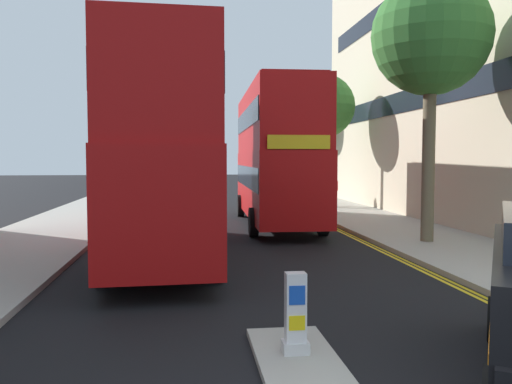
% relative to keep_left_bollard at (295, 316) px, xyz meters
% --- Properties ---
extents(sidewalk_right, '(4.00, 80.00, 0.14)m').
position_rel_keep_left_bollard_xyz_m(sidewalk_right, '(6.50, 13.19, -0.54)').
color(sidewalk_right, '#ADA89E').
rests_on(sidewalk_right, ground).
extents(sidewalk_left, '(4.00, 80.00, 0.14)m').
position_rel_keep_left_bollard_xyz_m(sidewalk_left, '(-6.50, 13.19, -0.54)').
color(sidewalk_left, '#ADA89E').
rests_on(sidewalk_left, ground).
extents(kerb_line_outer, '(0.10, 56.00, 0.01)m').
position_rel_keep_left_bollard_xyz_m(kerb_line_outer, '(4.40, 11.19, -0.60)').
color(kerb_line_outer, yellow).
rests_on(kerb_line_outer, ground).
extents(kerb_line_inner, '(0.10, 56.00, 0.01)m').
position_rel_keep_left_bollard_xyz_m(kerb_line_inner, '(4.24, 11.19, -0.60)').
color(kerb_line_inner, yellow).
rests_on(kerb_line_inner, ground).
extents(traffic_island, '(1.10, 2.20, 0.10)m').
position_rel_keep_left_bollard_xyz_m(traffic_island, '(0.00, 0.00, -0.56)').
color(traffic_island, '#ADA89E').
rests_on(traffic_island, ground).
extents(keep_left_bollard, '(0.36, 0.28, 1.11)m').
position_rel_keep_left_bollard_xyz_m(keep_left_bollard, '(0.00, 0.00, 0.00)').
color(keep_left_bollard, silver).
rests_on(keep_left_bollard, traffic_island).
extents(double_decker_bus_away, '(3.11, 10.89, 5.64)m').
position_rel_keep_left_bollard_xyz_m(double_decker_bus_away, '(-2.20, 8.12, 2.42)').
color(double_decker_bus_away, '#B20F0F').
rests_on(double_decker_bus_away, ground).
extents(double_decker_bus_oncoming, '(3.03, 10.87, 5.64)m').
position_rel_keep_left_bollard_xyz_m(double_decker_bus_oncoming, '(2.18, 14.81, 2.42)').
color(double_decker_bus_oncoming, '#B20F0F').
rests_on(double_decker_bus_oncoming, ground).
extents(pedestrian_far, '(0.34, 0.22, 1.62)m').
position_rel_keep_left_bollard_xyz_m(pedestrian_far, '(6.64, 21.70, 0.38)').
color(pedestrian_far, '#2D2D38').
rests_on(pedestrian_far, sidewalk_right).
extents(street_tree_near, '(3.70, 3.70, 8.31)m').
position_rel_keep_left_bollard_xyz_m(street_tree_near, '(6.10, 8.96, 5.93)').
color(street_tree_near, '#6B6047').
rests_on(street_tree_near, sidewalk_right).
extents(street_tree_mid, '(3.42, 3.42, 7.21)m').
position_rel_keep_left_bollard_xyz_m(street_tree_mid, '(5.89, 21.37, 4.99)').
color(street_tree_mid, '#6B6047').
rests_on(street_tree_mid, sidewalk_right).
extents(street_tree_far, '(3.69, 3.69, 7.37)m').
position_rel_keep_left_bollard_xyz_m(street_tree_far, '(7.55, 29.28, 5.02)').
color(street_tree_far, '#6B6047').
rests_on(street_tree_far, sidewalk_right).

